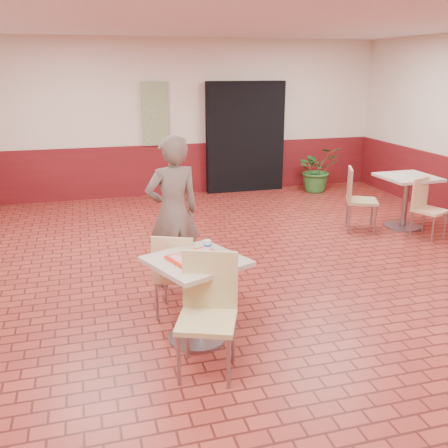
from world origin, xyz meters
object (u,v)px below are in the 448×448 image
object	(u,v)px
ring_donut	(188,254)
long_john_donut	(201,255)
main_table	(197,286)
serving_tray	(196,258)
second_table	(406,193)
potted_plant	(317,169)
chair_second_left	(357,196)
chair_second_front	(426,205)
chair_main_front	(208,307)
customer	(173,213)
paper_cup	(207,245)
chair_main_back	(176,271)

from	to	relation	value
ring_donut	long_john_donut	xyz separation A→B (m)	(0.11, -0.05, 0.00)
main_table	ring_donut	xyz separation A→B (m)	(-0.07, 0.03, 0.31)
serving_tray	second_table	xyz separation A→B (m)	(3.94, 2.48, -0.25)
second_table	potted_plant	bearing A→B (deg)	95.75
chair_second_left	ring_donut	bearing A→B (deg)	152.86
chair_second_front	potted_plant	size ratio (longest dim) A/B	0.95
chair_main_front	long_john_donut	world-z (taller)	chair_main_front
customer	chair_second_front	world-z (taller)	customer
chair_main_front	paper_cup	size ratio (longest dim) A/B	10.79
chair_second_front	long_john_donut	bearing A→B (deg)	-175.93
chair_main_back	serving_tray	xyz separation A→B (m)	(0.10, -0.50, 0.32)
serving_tray	second_table	bearing A→B (deg)	32.17
second_table	chair_second_left	bearing A→B (deg)	171.60
paper_cup	potted_plant	world-z (taller)	potted_plant
customer	second_table	size ratio (longest dim) A/B	2.09
chair_main_back	chair_second_front	bearing A→B (deg)	-136.16
customer	chair_second_left	distance (m)	3.39
ring_donut	potted_plant	distance (m)	6.31
customer	paper_cup	xyz separation A→B (m)	(0.11, -1.17, 0.00)
paper_cup	main_table	bearing A→B (deg)	-136.87
chair_main_back	serving_tray	world-z (taller)	chair_main_back
customer	potted_plant	world-z (taller)	customer
long_john_donut	potted_plant	xyz separation A→B (m)	(3.63, 5.12, -0.39)
customer	serving_tray	world-z (taller)	customer
chair_main_back	serving_tray	size ratio (longest dim) A/B	1.96
customer	potted_plant	bearing A→B (deg)	-145.41
serving_tray	chair_main_back	bearing A→B (deg)	101.73
main_table	customer	distance (m)	1.34
chair_main_front	chair_main_back	world-z (taller)	chair_main_front
long_john_donut	ring_donut	bearing A→B (deg)	155.29
serving_tray	potted_plant	world-z (taller)	potted_plant
chair_main_front	main_table	bearing A→B (deg)	110.54
potted_plant	chair_main_back	bearing A→B (deg)	-129.44
ring_donut	paper_cup	xyz separation A→B (m)	(0.21, 0.10, 0.03)
chair_second_left	paper_cup	bearing A→B (deg)	153.62
chair_second_front	potted_plant	bearing A→B (deg)	71.73
main_table	paper_cup	xyz separation A→B (m)	(0.14, 0.13, 0.34)
serving_tray	chair_second_left	distance (m)	4.08
main_table	second_table	distance (m)	4.65
main_table	potted_plant	size ratio (longest dim) A/B	0.87
chair_main_back	chair_second_left	size ratio (longest dim) A/B	0.91
chair_second_left	potted_plant	distance (m)	2.56
main_table	second_table	bearing A→B (deg)	32.17
chair_main_back	ring_donut	distance (m)	0.59
serving_tray	chair_second_left	size ratio (longest dim) A/B	0.47
customer	chair_second_front	distance (m)	4.01
chair_second_left	potted_plant	bearing A→B (deg)	12.06
chair_main_front	chair_main_back	xyz separation A→B (m)	(-0.09, 0.98, -0.06)
long_john_donut	chair_second_left	bearing A→B (deg)	40.26
customer	second_table	bearing A→B (deg)	-174.80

